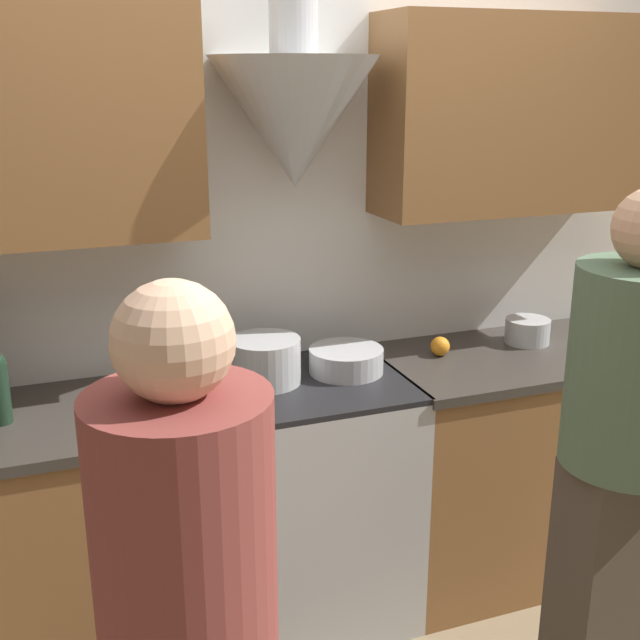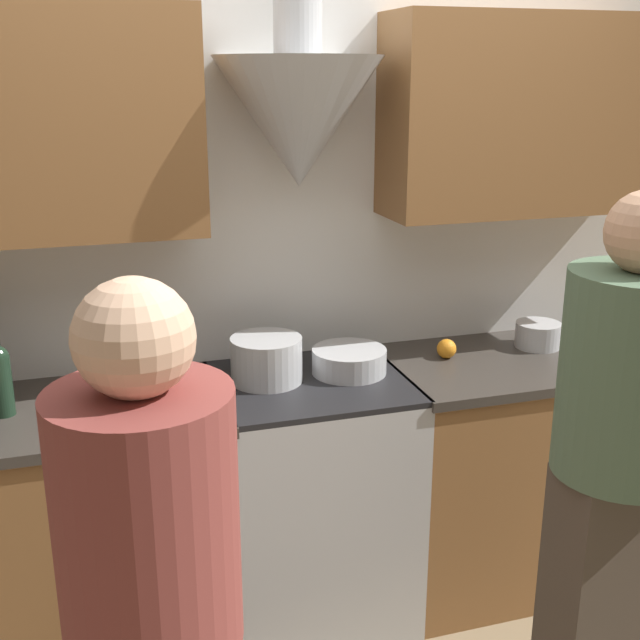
# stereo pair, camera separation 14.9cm
# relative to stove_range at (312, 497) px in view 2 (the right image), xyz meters

# --- Properties ---
(wall_back) EXTENTS (8.40, 0.56, 2.60)m
(wall_back) POSITION_rel_stove_range_xyz_m (-0.08, 0.26, 1.01)
(wall_back) COLOR white
(wall_back) RESTS_ON ground_plane
(counter_right) EXTENTS (1.03, 0.62, 0.93)m
(counter_right) POSITION_rel_stove_range_xyz_m (0.84, -0.00, -0.00)
(counter_right) COLOR brown
(counter_right) RESTS_ON ground_plane
(stove_range) EXTENTS (0.66, 0.60, 0.93)m
(stove_range) POSITION_rel_stove_range_xyz_m (0.00, 0.00, 0.00)
(stove_range) COLOR #B7BABC
(stove_range) RESTS_ON ground_plane
(stock_pot) EXTENTS (0.25, 0.25, 0.16)m
(stock_pot) POSITION_rel_stove_range_xyz_m (-0.15, 0.04, 0.54)
(stock_pot) COLOR #B7BABC
(stock_pot) RESTS_ON stove_range
(mixing_bowl) EXTENTS (0.27, 0.27, 0.09)m
(mixing_bowl) POSITION_rel_stove_range_xyz_m (0.15, 0.03, 0.50)
(mixing_bowl) COLOR #B7BABC
(mixing_bowl) RESTS_ON stove_range
(orange_fruit) EXTENTS (0.07, 0.07, 0.07)m
(orange_fruit) POSITION_rel_stove_range_xyz_m (0.55, 0.07, 0.50)
(orange_fruit) COLOR orange
(orange_fruit) RESTS_ON counter_right
(saucepan) EXTENTS (0.17, 0.17, 0.10)m
(saucepan) POSITION_rel_stove_range_xyz_m (0.94, 0.08, 0.51)
(saucepan) COLOR #B7BABC
(saucepan) RESTS_ON counter_right
(chefs_knife) EXTENTS (0.26, 0.07, 0.01)m
(chefs_knife) POSITION_rel_stove_range_xyz_m (1.18, -0.10, 0.46)
(chefs_knife) COLOR silver
(chefs_knife) RESTS_ON counter_right
(person_foreground_left) EXTENTS (0.35, 0.35, 1.62)m
(person_foreground_left) POSITION_rel_stove_range_xyz_m (-0.66, -1.14, 0.43)
(person_foreground_left) COLOR #38333D
(person_foreground_left) RESTS_ON ground_plane
(person_foreground_right) EXTENTS (0.36, 0.36, 1.69)m
(person_foreground_right) POSITION_rel_stove_range_xyz_m (0.58, -0.91, 0.46)
(person_foreground_right) COLOR #473D33
(person_foreground_right) RESTS_ON ground_plane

